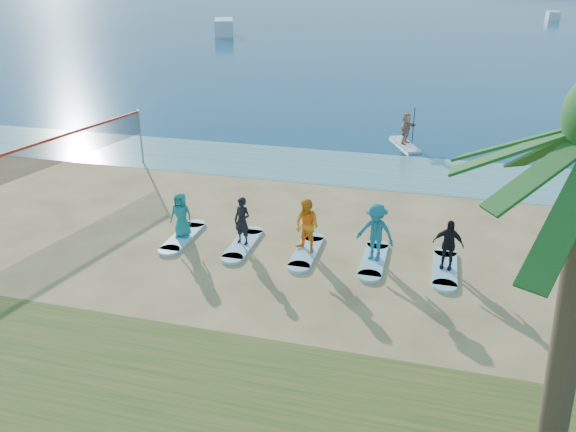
% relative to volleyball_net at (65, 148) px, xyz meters
% --- Properties ---
extents(ground, '(600.00, 600.00, 0.00)m').
position_rel_volleyball_net_xyz_m(ground, '(9.50, -4.41, -1.90)').
color(ground, tan).
rests_on(ground, ground).
extents(shallow_water, '(600.00, 600.00, 0.00)m').
position_rel_volleyball_net_xyz_m(shallow_water, '(9.50, 6.09, -1.90)').
color(shallow_water, teal).
rests_on(shallow_water, ground).
extents(ocean, '(600.00, 600.00, 0.00)m').
position_rel_volleyball_net_xyz_m(ocean, '(9.50, 155.59, -1.90)').
color(ocean, navy).
rests_on(ocean, ground).
extents(volleyball_net, '(1.68, 8.95, 2.50)m').
position_rel_volleyball_net_xyz_m(volleyball_net, '(0.00, 0.00, 0.00)').
color(volleyball_net, gray).
rests_on(volleyball_net, ground).
extents(paddleboard, '(1.84, 3.03, 0.12)m').
position_rel_volleyball_net_xyz_m(paddleboard, '(12.54, 10.49, -1.84)').
color(paddleboard, silver).
rests_on(paddleboard, ground).
extents(paddleboarder, '(0.96, 1.54, 1.59)m').
position_rel_volleyball_net_xyz_m(paddleboarder, '(12.54, 10.49, -0.99)').
color(paddleboarder, tan).
rests_on(paddleboarder, paddleboard).
extents(boat_offshore_a, '(5.10, 8.13, 2.16)m').
position_rel_volleyball_net_xyz_m(boat_offshore_a, '(-16.73, 60.89, -1.90)').
color(boat_offshore_a, silver).
rests_on(boat_offshore_a, ground).
extents(boat_offshore_b, '(2.12, 5.18, 1.52)m').
position_rel_volleyball_net_xyz_m(boat_offshore_b, '(33.38, 103.45, -1.90)').
color(boat_offshore_b, silver).
rests_on(boat_offshore_b, ground).
extents(surfboard_0, '(0.70, 2.20, 0.09)m').
position_rel_volleyball_net_xyz_m(surfboard_0, '(6.11, -2.69, -1.86)').
color(surfboard_0, '#98CFEC').
rests_on(surfboard_0, ground).
extents(student_0, '(0.76, 0.50, 1.53)m').
position_rel_volleyball_net_xyz_m(student_0, '(6.11, -2.69, -1.05)').
color(student_0, '#1A7A7E').
rests_on(student_0, surfboard_0).
extents(surfboard_1, '(0.70, 2.20, 0.09)m').
position_rel_volleyball_net_xyz_m(surfboard_1, '(8.26, -2.69, -1.86)').
color(surfboard_1, '#98CFEC').
rests_on(surfboard_1, ground).
extents(student_1, '(0.66, 0.53, 1.59)m').
position_rel_volleyball_net_xyz_m(student_1, '(8.26, -2.69, -1.02)').
color(student_1, black).
rests_on(student_1, surfboard_1).
extents(surfboard_2, '(0.70, 2.20, 0.09)m').
position_rel_volleyball_net_xyz_m(surfboard_2, '(10.40, -2.69, -1.86)').
color(surfboard_2, '#98CFEC').
rests_on(surfboard_2, ground).
extents(student_2, '(1.05, 0.96, 1.75)m').
position_rel_volleyball_net_xyz_m(student_2, '(10.40, -2.69, -0.94)').
color(student_2, orange).
rests_on(student_2, surfboard_2).
extents(surfboard_3, '(0.70, 2.20, 0.09)m').
position_rel_volleyball_net_xyz_m(surfboard_3, '(12.55, -2.69, -1.86)').
color(surfboard_3, '#98CFEC').
rests_on(surfboard_3, ground).
extents(student_3, '(1.32, 0.96, 1.83)m').
position_rel_volleyball_net_xyz_m(student_3, '(12.55, -2.69, -0.90)').
color(student_3, '#1B6B83').
rests_on(student_3, surfboard_3).
extents(surfboard_4, '(0.70, 2.20, 0.09)m').
position_rel_volleyball_net_xyz_m(surfboard_4, '(14.69, -2.69, -1.86)').
color(surfboard_4, '#98CFEC').
rests_on(surfboard_4, ground).
extents(student_4, '(0.95, 0.51, 1.55)m').
position_rel_volleyball_net_xyz_m(student_4, '(14.69, -2.69, -1.04)').
color(student_4, black).
rests_on(student_4, surfboard_4).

